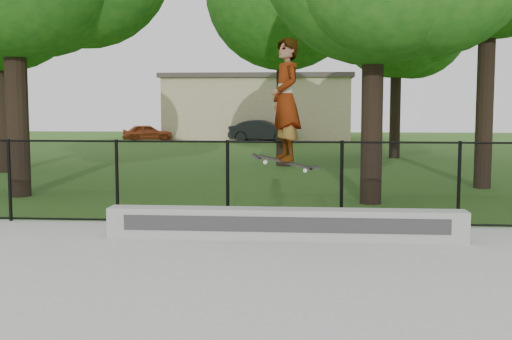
# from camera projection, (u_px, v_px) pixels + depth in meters

# --- Properties ---
(grind_ledge) EXTENTS (5.63, 0.40, 0.48)m
(grind_ledge) POSITION_uv_depth(u_px,v_px,m) (285.00, 224.00, 10.10)
(grind_ledge) COLOR #9A9995
(grind_ledge) RESTS_ON concrete_slab
(car_a) EXTENTS (3.33, 2.19, 1.06)m
(car_a) POSITION_uv_depth(u_px,v_px,m) (147.00, 133.00, 40.29)
(car_a) COLOR #A0401D
(car_a) RESTS_ON ground
(car_b) EXTENTS (3.81, 1.71, 1.35)m
(car_b) POSITION_uv_depth(u_px,v_px,m) (263.00, 131.00, 39.33)
(car_b) COLOR black
(car_b) RESTS_ON ground
(car_c) EXTENTS (3.49, 2.17, 1.02)m
(car_c) POSITION_uv_depth(u_px,v_px,m) (259.00, 133.00, 41.10)
(car_c) COLOR #A6B1BC
(car_c) RESTS_ON ground
(skater_airborne) EXTENTS (0.82, 0.79, 2.02)m
(skater_airborne) POSITION_uv_depth(u_px,v_px,m) (286.00, 102.00, 9.61)
(skater_airborne) COLOR black
(skater_airborne) RESTS_ON ground
(chainlink_fence) EXTENTS (16.06, 0.06, 1.50)m
(chainlink_fence) POSITION_uv_depth(u_px,v_px,m) (228.00, 182.00, 11.32)
(chainlink_fence) COLOR black
(chainlink_fence) RESTS_ON concrete_slab
(distant_building) EXTENTS (12.40, 6.40, 4.30)m
(distant_building) POSITION_uv_depth(u_px,v_px,m) (259.00, 107.00, 43.19)
(distant_building) COLOR tan
(distant_building) RESTS_ON ground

